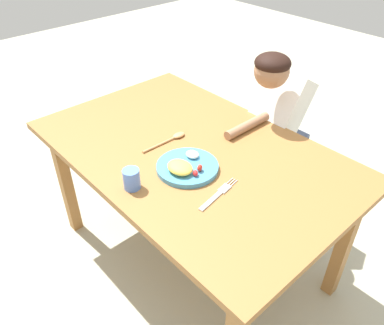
{
  "coord_description": "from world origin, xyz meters",
  "views": [
    {
      "loc": [
        0.97,
        -0.88,
        1.56
      ],
      "look_at": [
        0.09,
        -0.08,
        0.68
      ],
      "focal_mm": 35.97,
      "sensor_mm": 36.0,
      "label": 1
    }
  ],
  "objects": [
    {
      "name": "drinking_cup",
      "position": [
        0.04,
        -0.33,
        0.7
      ],
      "size": [
        0.06,
        0.06,
        0.08
      ],
      "primitive_type": "cylinder",
      "color": "#5581E0",
      "rests_on": "dining_table"
    },
    {
      "name": "spoon",
      "position": [
        -0.11,
        -0.02,
        0.67
      ],
      "size": [
        0.04,
        0.22,
        0.02
      ],
      "rotation": [
        0.0,
        0.0,
        1.56
      ],
      "color": "tan",
      "rests_on": "dining_table"
    },
    {
      "name": "plate",
      "position": [
        0.09,
        -0.11,
        0.68
      ],
      "size": [
        0.24,
        0.24,
        0.05
      ],
      "color": "#438EBD",
      "rests_on": "dining_table"
    },
    {
      "name": "person",
      "position": [
        0.05,
        0.52,
        0.52
      ],
      "size": [
        0.22,
        0.5,
        0.98
      ],
      "rotation": [
        0.0,
        0.0,
        3.14
      ],
      "color": "#495573",
      "rests_on": "ground_plane"
    },
    {
      "name": "dining_table",
      "position": [
        0.0,
        0.0,
        0.59
      ],
      "size": [
        1.33,
        0.85,
        0.66
      ],
      "color": "#946232",
      "rests_on": "ground_plane"
    },
    {
      "name": "ground_plane",
      "position": [
        0.0,
        0.0,
        0.0
      ],
      "size": [
        8.0,
        8.0,
        0.0
      ],
      "primitive_type": "plane",
      "color": "#ADAB94"
    },
    {
      "name": "fork",
      "position": [
        0.28,
        -0.13,
        0.67
      ],
      "size": [
        0.06,
        0.21,
        0.01
      ],
      "rotation": [
        0.0,
        0.0,
        1.74
      ],
      "color": "silver",
      "rests_on": "dining_table"
    }
  ]
}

